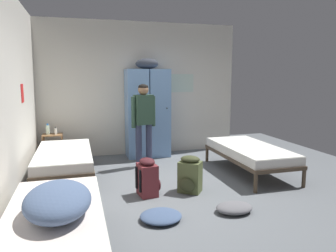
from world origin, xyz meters
TOP-DOWN VIEW (x-y plane):
  - ground_plane at (0.00, 0.00)m, footprint 7.95×7.95m
  - room_backdrop at (-1.14, 1.18)m, footprint 4.37×5.03m
  - locker_bank at (0.10, 2.20)m, footprint 0.90×0.55m
  - shelf_unit at (-1.82, 2.19)m, footprint 0.38×0.30m
  - bed_left_rear at (-1.57, 1.04)m, footprint 0.90×1.90m
  - bed_left_front at (-1.57, -1.44)m, footprint 0.90×1.90m
  - bed_right at (1.57, 0.50)m, footprint 0.90×1.90m
  - bedding_heap at (-1.53, -1.57)m, footprint 0.58×0.88m
  - person_traveler at (-0.14, 1.43)m, footprint 0.48×0.28m
  - water_bottle at (-1.90, 2.21)m, footprint 0.07×0.07m
  - lotion_bottle at (-1.75, 2.15)m, footprint 0.05×0.05m
  - backpack_olive at (0.23, -0.12)m, footprint 0.41×0.42m
  - backpack_maroon at (-0.39, -0.07)m, footprint 0.36×0.35m
  - clothes_pile_grey at (0.53, -0.95)m, footprint 0.47×0.36m
  - clothes_pile_denim at (-0.42, -0.92)m, footprint 0.50×0.48m

SIDE VIEW (x-z plane):
  - ground_plane at x=0.00m, z-range 0.00..0.00m
  - clothes_pile_denim at x=-0.42m, z-range 0.00..0.10m
  - clothes_pile_grey at x=0.53m, z-range 0.00..0.12m
  - backpack_olive at x=0.23m, z-range -0.02..0.53m
  - backpack_maroon at x=-0.39m, z-range -0.02..0.53m
  - shelf_unit at x=-1.82m, z-range 0.06..0.63m
  - bed_left_rear at x=-1.57m, z-range 0.14..0.63m
  - bed_left_front at x=-1.57m, z-range 0.14..0.63m
  - bed_right at x=1.57m, z-range 0.14..0.63m
  - bedding_heap at x=-1.53m, z-range 0.49..0.76m
  - lotion_bottle at x=-1.75m, z-range 0.56..0.71m
  - water_bottle at x=-1.90m, z-range 0.56..0.77m
  - person_traveler at x=-0.14m, z-range 0.16..1.72m
  - locker_bank at x=0.10m, z-range -0.07..2.00m
  - room_backdrop at x=-1.14m, z-range 0.00..2.85m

